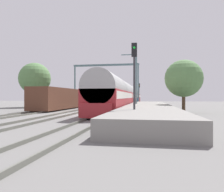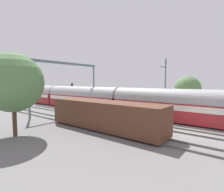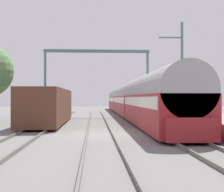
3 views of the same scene
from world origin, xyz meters
TOP-DOWN VIEW (x-y plane):
  - ground at (0.00, 0.00)m, footprint 120.00×120.00m
  - track_far_west at (-4.06, 0.00)m, footprint 1.52×60.00m
  - track_west at (0.00, 0.00)m, footprint 1.52×60.00m
  - track_east at (4.06, 0.00)m, footprint 1.52×60.00m
  - platform at (7.88, 2.00)m, footprint 4.40×28.00m
  - passenger_train at (4.06, 19.86)m, footprint 2.93×49.20m
  - freight_car at (-4.06, 7.64)m, footprint 2.80×13.00m
  - person_crossing at (5.91, 16.31)m, footprint 0.41×0.25m
  - railway_signal_far at (5.98, 24.97)m, footprint 0.36×0.30m
  - catenary_gantry at (0.00, 18.88)m, footprint 12.52×0.28m
  - catenary_pole_east_mid at (6.41, 5.48)m, footprint 1.90×0.20m

SIDE VIEW (x-z plane):
  - ground at x=0.00m, z-range 0.00..0.00m
  - track_far_west at x=-4.06m, z-range 0.00..0.16m
  - track_west at x=0.00m, z-range 0.00..0.16m
  - track_east at x=4.06m, z-range 0.00..0.16m
  - platform at x=7.88m, z-range 0.00..0.90m
  - person_crossing at x=5.91m, z-range 0.16..1.89m
  - freight_car at x=-4.06m, z-range 0.12..2.82m
  - passenger_train at x=4.06m, z-range 0.06..3.88m
  - railway_signal_far at x=5.98m, z-range 0.67..5.23m
  - catenary_pole_east_mid at x=6.41m, z-range 0.15..8.15m
  - catenary_gantry at x=0.00m, z-range 1.70..9.56m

